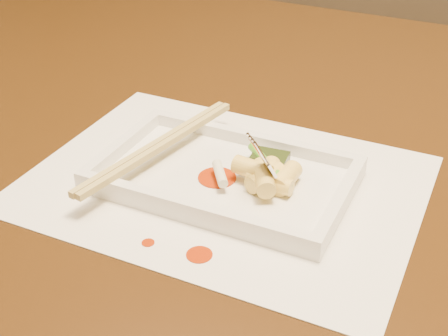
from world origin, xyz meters
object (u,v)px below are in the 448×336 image
at_px(plate_base, 224,179).
at_px(chopstick_a, 155,145).
at_px(table, 217,172).
at_px(placemat, 224,183).
at_px(fork, 298,119).

bearing_deg(plate_base, chopstick_a, 180.00).
xyz_separation_m(table, placemat, (0.09, -0.16, 0.10)).
xyz_separation_m(table, fork, (0.16, -0.14, 0.18)).
distance_m(placemat, fork, 0.11).
bearing_deg(plate_base, table, 118.46).
bearing_deg(fork, placemat, -165.58).
relative_size(plate_base, fork, 1.86).
height_order(placemat, plate_base, plate_base).
bearing_deg(table, fork, -42.07).
bearing_deg(fork, table, 137.93).
bearing_deg(fork, chopstick_a, -173.25).
relative_size(chopstick_a, fork, 1.70).
distance_m(plate_base, fork, 0.11).
relative_size(table, plate_base, 5.38).
distance_m(table, plate_base, 0.21).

